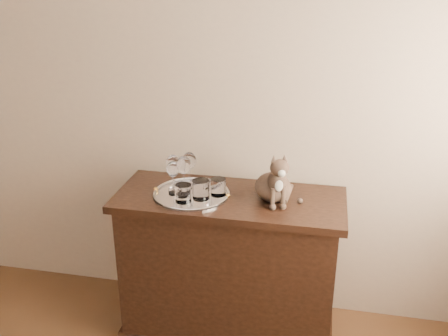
# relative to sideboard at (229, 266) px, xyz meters

# --- Properties ---
(wall_back) EXTENTS (4.00, 0.10, 2.70)m
(wall_back) POSITION_rel_sideboard_xyz_m (-0.60, 0.31, 0.93)
(wall_back) COLOR #C6B094
(wall_back) RESTS_ON ground
(sideboard) EXTENTS (1.20, 0.50, 0.85)m
(sideboard) POSITION_rel_sideboard_xyz_m (0.00, 0.00, 0.00)
(sideboard) COLOR black
(sideboard) RESTS_ON ground
(tray) EXTENTS (0.40, 0.40, 0.01)m
(tray) POSITION_rel_sideboard_xyz_m (-0.20, -0.03, 0.43)
(tray) COLOR silver
(tray) RESTS_ON sideboard
(wine_glass_a) EXTENTS (0.08, 0.08, 0.20)m
(wine_glass_a) POSITION_rel_sideboard_xyz_m (-0.30, 0.00, 0.53)
(wine_glass_a) COLOR silver
(wine_glass_a) RESTS_ON tray
(wine_glass_b) EXTENTS (0.07, 0.07, 0.20)m
(wine_glass_b) POSITION_rel_sideboard_xyz_m (-0.23, 0.06, 0.53)
(wine_glass_b) COLOR white
(wine_glass_b) RESTS_ON tray
(wine_glass_c) EXTENTS (0.07, 0.07, 0.18)m
(wine_glass_c) POSITION_rel_sideboard_xyz_m (-0.29, -0.04, 0.52)
(wine_glass_c) COLOR silver
(wine_glass_c) RESTS_ON tray
(wine_glass_d) EXTENTS (0.08, 0.08, 0.21)m
(wine_glass_d) POSITION_rel_sideboard_xyz_m (-0.24, -0.02, 0.54)
(wine_glass_d) COLOR white
(wine_glass_d) RESTS_ON tray
(tumbler_a) EXTENTS (0.09, 0.09, 0.10)m
(tumbler_a) POSITION_rel_sideboard_xyz_m (-0.14, -0.07, 0.48)
(tumbler_a) COLOR white
(tumbler_a) RESTS_ON tray
(tumbler_b) EXTENTS (0.08, 0.08, 0.09)m
(tumbler_b) POSITION_rel_sideboard_xyz_m (-0.21, -0.12, 0.48)
(tumbler_b) COLOR silver
(tumbler_b) RESTS_ON tray
(tumbler_c) EXTENTS (0.08, 0.08, 0.09)m
(tumbler_c) POSITION_rel_sideboard_xyz_m (-0.06, -0.01, 0.48)
(tumbler_c) COLOR white
(tumbler_c) RESTS_ON tray
(cat) EXTENTS (0.35, 0.34, 0.28)m
(cat) POSITION_rel_sideboard_xyz_m (0.22, 0.01, 0.57)
(cat) COLOR #4C3A2D
(cat) RESTS_ON sideboard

